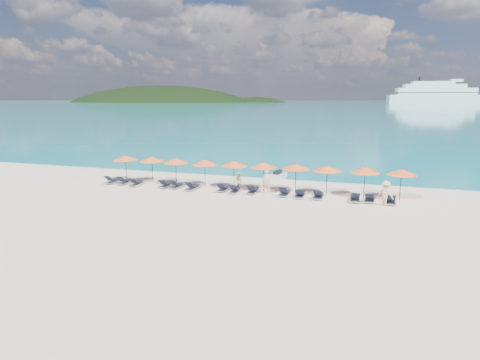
% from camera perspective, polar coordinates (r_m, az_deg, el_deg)
% --- Properties ---
extents(ground, '(1400.00, 1400.00, 0.00)m').
position_cam_1_polar(ground, '(26.43, -1.96, -3.80)').
color(ground, beige).
extents(sea, '(1600.00, 1300.00, 0.01)m').
position_cam_1_polar(sea, '(684.10, 17.05, 10.57)').
color(sea, '#1FA9B2').
rests_on(sea, ground).
extents(headland_main, '(374.00, 242.00, 126.50)m').
position_cam_1_polar(headland_main, '(644.45, -11.28, 7.43)').
color(headland_main, black).
rests_on(headland_main, ground).
extents(headland_small, '(162.00, 126.00, 85.50)m').
position_cam_1_polar(headland_small, '(606.60, 2.29, 7.68)').
color(headland_small, black).
rests_on(headland_small, ground).
extents(cruise_ship, '(133.82, 40.96, 36.79)m').
position_cam_1_polar(cruise_ship, '(541.60, 27.39, 10.65)').
color(cruise_ship, white).
rests_on(cruise_ship, ground).
extents(jetski, '(1.26, 2.29, 0.77)m').
position_cam_1_polar(jetski, '(35.20, 5.47, 0.59)').
color(jetski, silver).
rests_on(jetski, ground).
extents(beachgoer_a, '(0.69, 0.46, 1.86)m').
position_cam_1_polar(beachgoer_a, '(29.75, 3.82, -0.22)').
color(beachgoer_a, '#DDB686').
rests_on(beachgoer_a, ground).
extents(beachgoer_b, '(0.84, 0.76, 1.51)m').
position_cam_1_polar(beachgoer_b, '(30.48, -0.23, -0.25)').
color(beachgoer_b, '#DDB686').
rests_on(beachgoer_b, ground).
extents(beachgoer_c, '(1.21, 1.04, 1.72)m').
position_cam_1_polar(beachgoer_c, '(28.00, 20.00, -1.82)').
color(beachgoer_c, '#DDB686').
rests_on(beachgoer_c, ground).
extents(umbrella_0, '(2.10, 2.10, 2.28)m').
position_cam_1_polar(umbrella_0, '(35.43, -15.99, 3.05)').
color(umbrella_0, black).
rests_on(umbrella_0, ground).
extents(umbrella_1, '(2.10, 2.10, 2.28)m').
position_cam_1_polar(umbrella_1, '(34.18, -12.43, 2.93)').
color(umbrella_1, black).
rests_on(umbrella_1, ground).
extents(umbrella_2, '(2.10, 2.10, 2.28)m').
position_cam_1_polar(umbrella_2, '(32.97, -9.13, 2.74)').
color(umbrella_2, black).
rests_on(umbrella_2, ground).
extents(umbrella_3, '(2.10, 2.10, 2.28)m').
position_cam_1_polar(umbrella_3, '(31.86, -5.02, 2.54)').
color(umbrella_3, black).
rests_on(umbrella_3, ground).
extents(umbrella_4, '(2.10, 2.10, 2.28)m').
position_cam_1_polar(umbrella_4, '(31.08, -0.86, 2.35)').
color(umbrella_4, black).
rests_on(umbrella_4, ground).
extents(umbrella_5, '(2.10, 2.10, 2.28)m').
position_cam_1_polar(umbrella_5, '(30.46, 3.40, 2.14)').
color(umbrella_5, black).
rests_on(umbrella_5, ground).
extents(umbrella_6, '(2.10, 2.10, 2.28)m').
position_cam_1_polar(umbrella_6, '(29.99, 7.96, 1.90)').
color(umbrella_6, black).
rests_on(umbrella_6, ground).
extents(umbrella_7, '(2.10, 2.10, 2.28)m').
position_cam_1_polar(umbrella_7, '(29.64, 12.30, 1.63)').
color(umbrella_7, black).
rests_on(umbrella_7, ground).
extents(umbrella_8, '(2.10, 2.10, 2.28)m').
position_cam_1_polar(umbrella_8, '(29.59, 17.38, 1.34)').
color(umbrella_8, black).
rests_on(umbrella_8, ground).
extents(umbrella_9, '(2.10, 2.10, 2.28)m').
position_cam_1_polar(umbrella_9, '(29.69, 22.01, 1.06)').
color(umbrella_9, black).
rests_on(umbrella_9, ground).
extents(lounger_0, '(0.63, 1.71, 0.66)m').
position_cam_1_polar(lounger_0, '(35.13, -17.68, -0.07)').
color(lounger_0, silver).
rests_on(lounger_0, ground).
extents(lounger_1, '(0.69, 1.72, 0.66)m').
position_cam_1_polar(lounger_1, '(34.50, -16.09, -0.18)').
color(lounger_1, silver).
rests_on(lounger_1, ground).
extents(lounger_2, '(0.69, 1.73, 0.66)m').
position_cam_1_polar(lounger_2, '(33.64, -14.52, -0.40)').
color(lounger_2, silver).
rests_on(lounger_2, ground).
extents(lounger_3, '(0.63, 1.71, 0.66)m').
position_cam_1_polar(lounger_3, '(32.51, -10.52, -0.63)').
color(lounger_3, silver).
rests_on(lounger_3, ground).
extents(lounger_4, '(0.78, 1.75, 0.66)m').
position_cam_1_polar(lounger_4, '(32.11, -8.94, -0.73)').
color(lounger_4, silver).
rests_on(lounger_4, ground).
extents(lounger_5, '(0.75, 1.74, 0.66)m').
position_cam_1_polar(lounger_5, '(31.34, -6.79, -0.97)').
color(lounger_5, silver).
rests_on(lounger_5, ground).
extents(lounger_6, '(0.70, 1.73, 0.66)m').
position_cam_1_polar(lounger_6, '(30.71, -2.40, -1.16)').
color(lounger_6, silver).
rests_on(lounger_6, ground).
extents(lounger_7, '(0.70, 1.73, 0.66)m').
position_cam_1_polar(lounger_7, '(30.22, -0.69, -1.36)').
color(lounger_7, silver).
rests_on(lounger_7, ground).
extents(lounger_8, '(0.62, 1.70, 0.66)m').
position_cam_1_polar(lounger_8, '(30.01, 1.83, -1.46)').
color(lounger_8, silver).
rests_on(lounger_8, ground).
extents(lounger_9, '(0.66, 1.71, 0.66)m').
position_cam_1_polar(lounger_9, '(29.44, 6.35, -1.78)').
color(lounger_9, silver).
rests_on(lounger_9, ground).
extents(lounger_10, '(0.71, 1.73, 0.66)m').
position_cam_1_polar(lounger_10, '(29.09, 8.51, -2.01)').
color(lounger_10, silver).
rests_on(lounger_10, ground).
extents(lounger_11, '(0.66, 1.71, 0.66)m').
position_cam_1_polar(lounger_11, '(28.97, 11.08, -2.16)').
color(lounger_11, silver).
rests_on(lounger_11, ground).
extents(lounger_12, '(0.75, 1.74, 0.66)m').
position_cam_1_polar(lounger_12, '(28.82, 16.03, -2.47)').
color(lounger_12, silver).
rests_on(lounger_12, ground).
extents(lounger_13, '(0.77, 1.75, 0.66)m').
position_cam_1_polar(lounger_13, '(28.95, 17.97, -2.52)').
color(lounger_13, silver).
rests_on(lounger_13, ground).
extents(lounger_14, '(0.63, 1.70, 0.66)m').
position_cam_1_polar(lounger_14, '(28.93, 20.63, -2.72)').
color(lounger_14, silver).
rests_on(lounger_14, ground).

